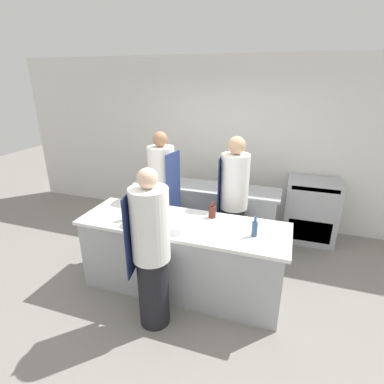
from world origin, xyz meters
The scene contains 18 objects.
ground_plane centered at (0.00, 0.00, 0.00)m, with size 16.00×16.00×0.00m, color gray.
wall_back centered at (0.00, 2.13, 1.40)m, with size 8.00×0.06×2.80m.
prep_counter centered at (0.00, 0.00, 0.45)m, with size 2.44×0.80×0.89m.
pass_counter centered at (-0.09, 1.27, 0.45)m, with size 2.26×0.56×0.89m.
oven_range centered at (1.50, 1.78, 0.49)m, with size 0.78×0.60×0.99m.
chef_at_prep_near centered at (-0.09, -0.64, 0.86)m, with size 0.41×0.40×1.72m.
chef_at_stove centered at (-0.55, 0.67, 0.90)m, with size 0.40×0.38×1.80m.
chef_at_pass_far centered at (0.44, 0.78, 0.89)m, with size 0.40×0.38×1.78m.
bottle_olive_oil centered at (-0.36, 0.18, 0.98)m, with size 0.07×0.07×0.23m.
bottle_vinegar centered at (0.83, -0.04, 0.98)m, with size 0.06×0.06×0.23m.
bottle_wine centered at (-0.31, -0.08, 1.00)m, with size 0.07×0.07×0.27m.
bottle_cooking_oil centered at (0.29, 0.25, 0.97)m, with size 0.09×0.09×0.19m.
bottle_sauce centered at (-0.65, -0.16, 0.97)m, with size 0.08×0.08×0.20m.
bowl_mixing_large centered at (0.02, -0.22, 0.93)m, with size 0.22×0.22×0.08m.
bowl_prep_small centered at (-0.67, 0.13, 0.93)m, with size 0.22×0.22×0.07m.
bowl_ceramic_blue centered at (-0.50, -0.22, 0.93)m, with size 0.22×0.22×0.09m.
cutting_board centered at (0.25, 0.00, 0.90)m, with size 0.29×0.26×0.01m.
stockpot centered at (0.38, 1.25, 0.97)m, with size 0.29×0.29×0.16m.
Camera 1 is at (1.10, -2.90, 2.47)m, focal length 28.00 mm.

